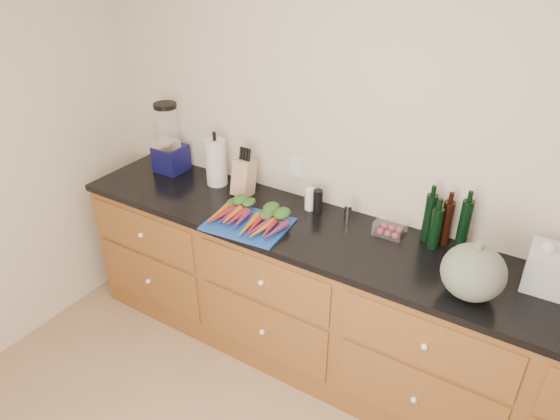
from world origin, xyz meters
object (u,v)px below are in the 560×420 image
Objects in this scene: cutting_board at (248,224)px; blender_appliance at (169,142)px; carrots at (252,216)px; tomato_box at (390,228)px; paper_towel at (216,162)px; knife_block at (244,177)px; squash at (473,272)px.

cutting_board is 0.96× the size of blender_appliance.
carrots is 2.70× the size of tomato_box.
tomato_box is (0.71, 0.29, 0.00)m from carrots.
blender_appliance is at bearing -179.54° from tomato_box.
tomato_box is (1.17, 0.01, -0.11)m from paper_towel.
paper_towel is (-0.46, 0.32, 0.14)m from cutting_board.
paper_towel is 0.23m from knife_block.
paper_towel is at bearing -179.51° from tomato_box.
knife_block reaches higher than tomato_box.
cutting_board is 1.59× the size of squash.
knife_block is (0.23, -0.02, -0.04)m from paper_towel.
paper_towel reaches higher than carrots.
tomato_box is at bearing 25.03° from cutting_board.
carrots is 0.91× the size of blender_appliance.
knife_block is at bearing -1.62° from blender_appliance.
cutting_board is 0.58m from paper_towel.
knife_block is at bearing 169.27° from squash.
squash is 1.46m from knife_block.
carrots is 1.52× the size of squash.
knife_block is 0.95m from tomato_box.
blender_appliance is 1.57× the size of paper_towel.
cutting_board is at bearing -90.00° from carrots.
blender_appliance is 0.62m from knife_block.
blender_appliance is at bearing -179.62° from paper_towel.
cutting_board is 0.93m from blender_appliance.
squash reaches higher than carrots.
tomato_box is at bearing 148.44° from squash.
blender_appliance is (-2.05, 0.29, 0.08)m from squash.
paper_towel is (0.39, 0.00, -0.06)m from blender_appliance.
squash reaches higher than tomato_box.
paper_towel reaches higher than cutting_board.
cutting_board is at bearing -154.97° from tomato_box.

